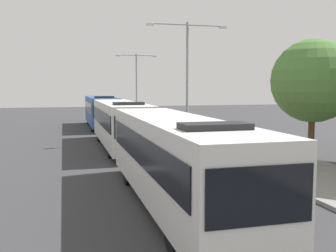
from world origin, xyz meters
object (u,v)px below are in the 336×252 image
(bus_lead, at_px, (175,157))
(streetlamp_far, at_px, (136,79))
(white_suv, at_px, (222,151))
(streetlamp_mid, at_px, (187,68))
(roadside_tree, at_px, (313,81))
(bus_second_in_line, at_px, (120,123))
(bus_middle, at_px, (101,111))

(bus_lead, height_order, streetlamp_far, streetlamp_far)
(white_suv, xyz_separation_m, streetlamp_far, (1.70, 32.13, 4.01))
(streetlamp_mid, xyz_separation_m, roadside_tree, (3.06, -11.15, -1.08))
(bus_second_in_line, height_order, streetlamp_far, streetlamp_far)
(bus_middle, relative_size, roadside_tree, 1.77)
(streetlamp_mid, bearing_deg, bus_middle, 115.27)
(bus_lead, height_order, roadside_tree, roadside_tree)
(bus_second_in_line, relative_size, bus_middle, 1.09)
(bus_middle, distance_m, streetlamp_far, 11.61)
(bus_second_in_line, relative_size, white_suv, 2.72)
(bus_lead, bearing_deg, bus_second_in_line, 90.00)
(streetlamp_far, bearing_deg, bus_lead, -98.35)
(bus_lead, bearing_deg, white_suv, 51.47)
(white_suv, height_order, streetlamp_mid, streetlamp_mid)
(roadside_tree, bearing_deg, streetlamp_far, 95.41)
(streetlamp_mid, bearing_deg, roadside_tree, -74.65)
(roadside_tree, bearing_deg, bus_middle, 110.53)
(bus_lead, xyz_separation_m, streetlamp_far, (5.40, 36.77, 3.35))
(streetlamp_mid, relative_size, roadside_tree, 1.37)
(bus_second_in_line, xyz_separation_m, white_suv, (3.70, -8.87, -0.66))
(roadside_tree, bearing_deg, bus_lead, -152.12)
(bus_middle, relative_size, streetlamp_far, 1.39)
(bus_lead, relative_size, streetlamp_far, 1.51)
(white_suv, distance_m, roadside_tree, 5.82)
(white_suv, height_order, roadside_tree, roadside_tree)
(streetlamp_far, distance_m, roadside_tree, 32.45)
(streetlamp_mid, height_order, roadside_tree, streetlamp_mid)
(streetlamp_far, bearing_deg, roadside_tree, -84.59)
(bus_middle, relative_size, white_suv, 2.48)
(white_suv, bearing_deg, roadside_tree, -2.06)
(bus_second_in_line, bearing_deg, streetlamp_far, 76.94)
(roadside_tree, bearing_deg, bus_second_in_line, 133.10)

